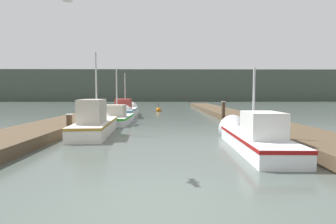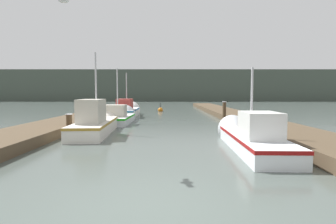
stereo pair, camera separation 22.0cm
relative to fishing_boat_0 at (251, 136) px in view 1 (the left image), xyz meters
The scene contains 14 objects.
ground_plane 5.94m from the fishing_boat_0, 123.28° to the right, with size 200.00×200.00×0.00m.
dock_left 14.10m from the fishing_boat_0, 128.43° to the left, with size 2.57×40.00×0.41m.
dock_right 11.28m from the fishing_boat_0, 78.42° to the left, with size 2.57×40.00×0.41m.
distant_shore_ridge 60.98m from the fishing_boat_0, 93.06° to the left, with size 120.00×16.00×7.58m.
fishing_boat_0 is the anchor object (origin of this frame).
fishing_boat_1 7.24m from the fishing_boat_0, 151.36° to the left, with size 1.76×6.04×4.23m.
fishing_boat_2 10.16m from the fishing_boat_0, 127.22° to the left, with size 1.81×4.93×4.08m.
fishing_boat_3 14.54m from the fishing_boat_0, 115.91° to the left, with size 1.84×6.48×4.10m.
mooring_piling_0 18.39m from the fishing_boat_0, 114.29° to the left, with size 0.34×0.34×1.40m.
mooring_piling_1 10.18m from the fishing_boat_0, 136.56° to the left, with size 0.36×0.36×1.43m.
mooring_piling_2 8.13m from the fishing_boat_0, 158.14° to the left, with size 0.31×0.31×0.96m.
mooring_piling_3 8.51m from the fishing_boat_0, 83.76° to the left, with size 0.27×0.27×1.37m.
channel_buoy 18.90m from the fishing_boat_0, 101.27° to the left, with size 0.54×0.54×1.04m.
seagull_lead 7.21m from the fishing_boat_0, 158.89° to the right, with size 0.30×0.56×0.12m.
Camera 1 is at (0.14, -4.26, 1.91)m, focal length 28.00 mm.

